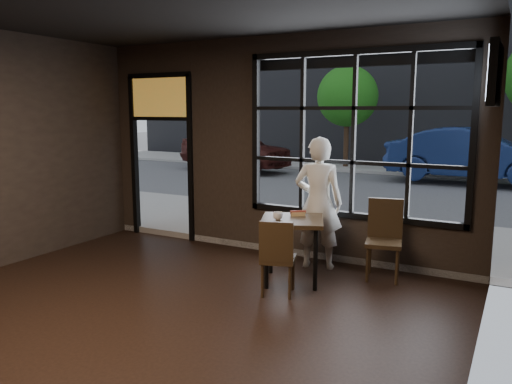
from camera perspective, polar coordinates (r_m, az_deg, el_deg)
The scene contains 15 objects.
floor at distance 4.98m, azimuth -17.04°, elevation -16.66°, with size 6.00×7.00×0.02m, color black.
wall_right at distance 3.15m, azimuth 23.22°, elevation -1.29°, with size 0.04×7.00×3.20m, color black.
window_frame at distance 6.91m, azimuth 11.09°, elevation 6.36°, with size 3.06×0.12×2.28m, color black.
stained_transom at distance 8.50m, azimuth -10.91°, elevation 10.60°, with size 1.20×0.06×0.70m, color orange.
street_asphalt at distance 27.37m, azimuth 21.52°, elevation 4.17°, with size 60.00×41.00×0.04m, color #545456.
cafe_table at distance 6.30m, azimuth 4.13°, elevation -6.62°, with size 0.75×0.75×0.82m, color #2F2113.
chair_near at distance 5.87m, azimuth 2.56°, elevation -7.37°, with size 0.39×0.39×0.90m, color #2F2113.
chair_window at distance 6.55m, azimuth 14.39°, elevation -5.38°, with size 0.44×0.44×1.02m, color #2F2113.
man at distance 6.80m, azimuth 7.13°, elevation -1.25°, with size 0.65×0.43×1.79m, color white.
hotdog at distance 6.36m, azimuth 4.81°, elevation -2.47°, with size 0.20×0.08×0.06m, color tan, non-canonical shape.
cup at distance 6.11m, azimuth 2.53°, elevation -2.75°, with size 0.12×0.12×0.10m, color silver.
tv at distance 5.88m, azimuth 25.71°, elevation 11.93°, with size 0.12×1.10×0.64m, color black.
navy_car at distance 15.70m, azimuth 23.38°, elevation 3.95°, with size 1.64×4.69×1.55m, color #112049.
maroon_car at distance 17.68m, azimuth -2.43°, elevation 5.03°, with size 1.68×4.17×1.42m, color #3B1511.
tree_left at distance 18.53m, azimuth 10.40°, elevation 10.67°, with size 2.18×2.18×3.72m.
Camera 1 is at (3.26, -3.09, 2.14)m, focal length 35.00 mm.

